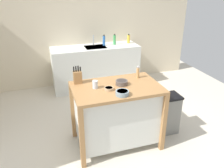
% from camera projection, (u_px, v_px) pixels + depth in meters
% --- Properties ---
extents(ground_plane, '(6.27, 6.27, 0.00)m').
position_uv_depth(ground_plane, '(111.00, 139.00, 3.48)').
color(ground_plane, beige).
rests_on(ground_plane, ground).
extents(wall_back, '(5.27, 0.10, 2.60)m').
position_uv_depth(wall_back, '(78.00, 26.00, 4.95)').
color(wall_back, beige).
rests_on(wall_back, ground).
extents(kitchen_island, '(1.18, 0.74, 0.91)m').
position_uv_depth(kitchen_island, '(116.00, 112.00, 3.21)').
color(kitchen_island, '#9E7042').
rests_on(kitchen_island, ground).
extents(knife_block, '(0.11, 0.09, 0.25)m').
position_uv_depth(knife_block, '(78.00, 77.00, 3.12)').
color(knife_block, '#9E7042').
rests_on(knife_block, kitchen_island).
extents(bowl_ceramic_small, '(0.12, 0.12, 0.03)m').
position_uv_depth(bowl_ceramic_small, '(109.00, 89.00, 2.95)').
color(bowl_ceramic_small, tan).
rests_on(bowl_ceramic_small, kitchen_island).
extents(bowl_stoneware_deep, '(0.17, 0.17, 0.06)m').
position_uv_depth(bowl_stoneware_deep, '(122.00, 93.00, 2.81)').
color(bowl_stoneware_deep, gray).
rests_on(bowl_stoneware_deep, kitchen_island).
extents(bowl_ceramic_wide, '(0.16, 0.16, 0.06)m').
position_uv_depth(bowl_ceramic_wide, '(122.00, 83.00, 3.09)').
color(bowl_ceramic_wide, '#564C47').
rests_on(bowl_ceramic_wide, kitchen_island).
extents(drinking_cup, '(0.07, 0.07, 0.10)m').
position_uv_depth(drinking_cup, '(95.00, 84.00, 2.98)').
color(drinking_cup, silver).
rests_on(drinking_cup, kitchen_island).
extents(pepper_grinder, '(0.04, 0.04, 0.18)m').
position_uv_depth(pepper_grinder, '(138.00, 72.00, 3.29)').
color(pepper_grinder, tan).
rests_on(pepper_grinder, kitchen_island).
extents(trash_bin, '(0.36, 0.28, 0.63)m').
position_uv_depth(trash_bin, '(167.00, 114.00, 3.55)').
color(trash_bin, slate).
rests_on(trash_bin, ground).
extents(sink_counter, '(1.87, 0.60, 0.91)m').
position_uv_depth(sink_counter, '(96.00, 67.00, 5.07)').
color(sink_counter, silver).
rests_on(sink_counter, ground).
extents(sink_faucet, '(0.02, 0.02, 0.22)m').
position_uv_depth(sink_faucet, '(93.00, 40.00, 4.96)').
color(sink_faucet, '#B7BCC1').
rests_on(sink_faucet, sink_counter).
extents(bottle_spray_cleaner, '(0.06, 0.06, 0.23)m').
position_uv_depth(bottle_spray_cleaner, '(115.00, 40.00, 5.00)').
color(bottle_spray_cleaner, green).
rests_on(bottle_spray_cleaner, sink_counter).
extents(bottle_hand_soap, '(0.06, 0.06, 0.23)m').
position_uv_depth(bottle_hand_soap, '(104.00, 41.00, 4.93)').
color(bottle_hand_soap, blue).
rests_on(bottle_hand_soap, sink_counter).
extents(bottle_dish_soap, '(0.06, 0.06, 0.20)m').
position_uv_depth(bottle_dish_soap, '(129.00, 39.00, 5.12)').
color(bottle_dish_soap, yellow).
rests_on(bottle_dish_soap, sink_counter).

